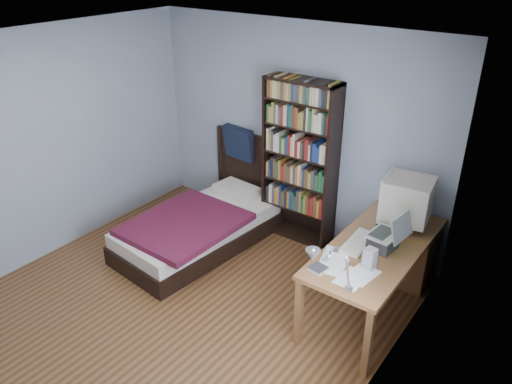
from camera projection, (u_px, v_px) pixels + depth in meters
room at (165, 199)px, 4.27m from camera, size 4.20×4.24×2.50m
desk at (394, 250)px, 5.06m from camera, size 0.75×1.72×0.73m
crt_monitor at (406, 199)px, 4.76m from camera, size 0.50×0.46×0.52m
laptop at (385, 239)px, 4.47m from camera, size 0.34×0.34×0.38m
desk_lamp at (319, 259)px, 3.59m from camera, size 0.21×0.47×0.56m
keyboard at (358, 243)px, 4.59m from camera, size 0.20×0.47×0.04m
speaker at (370, 259)px, 4.22m from camera, size 0.11×0.11×0.19m
soda_can at (378, 228)px, 4.75m from camera, size 0.06×0.06×0.11m
mouse at (390, 231)px, 4.77m from camera, size 0.06×0.11×0.04m
phone_silver at (337, 250)px, 4.48m from camera, size 0.06×0.11×0.02m
phone_grey at (326, 259)px, 4.36m from camera, size 0.05×0.09×0.02m
external_drive at (318, 269)px, 4.22m from camera, size 0.15×0.15×0.03m
bookshelf at (300, 162)px, 5.70m from camera, size 0.87×0.30×1.92m
bed at (203, 223)px, 5.87m from camera, size 1.15×2.10×1.16m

